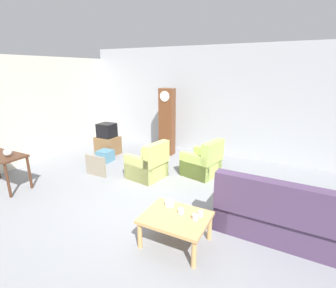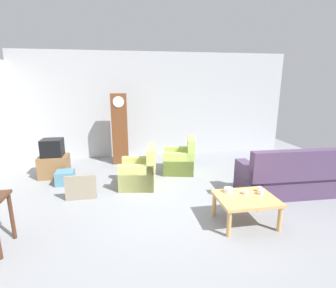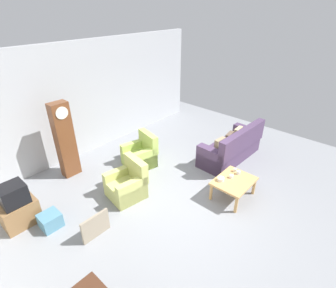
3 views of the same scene
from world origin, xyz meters
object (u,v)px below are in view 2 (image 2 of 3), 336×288
at_px(cup_white_porcelain, 246,192).
at_px(tv_stand_cabinet, 54,166).
at_px(bowl_white_stacked, 228,190).
at_px(armchair_olive_near, 140,173).
at_px(grandfather_clock, 120,129).
at_px(cup_blue_rimmed, 261,192).
at_px(storage_box_blue, 65,177).
at_px(couch_floral, 291,178).
at_px(framed_picture_leaning, 81,188).
at_px(armchair_olive_far, 180,161).
at_px(tv_crt, 52,148).
at_px(cup_cream_tall, 259,189).
at_px(coffee_table_wood, 246,201).

bearing_deg(cup_white_porcelain, tv_stand_cabinet, 143.79).
bearing_deg(bowl_white_stacked, armchair_olive_near, 130.72).
bearing_deg(grandfather_clock, bowl_white_stacked, -61.94).
bearing_deg(cup_blue_rimmed, bowl_white_stacked, 161.16).
bearing_deg(storage_box_blue, couch_floral, -16.22).
height_order(armchair_olive_near, framed_picture_leaning, armchair_olive_near).
height_order(cup_white_porcelain, cup_blue_rimmed, cup_blue_rimmed).
xyz_separation_m(grandfather_clock, tv_stand_cabinet, (-1.63, -0.86, -0.74)).
bearing_deg(storage_box_blue, cup_blue_rimmed, -31.68).
relative_size(armchair_olive_near, cup_blue_rimmed, 10.61).
relative_size(armchair_olive_far, tv_crt, 1.96).
distance_m(armchair_olive_far, cup_cream_tall, 2.60).
bearing_deg(coffee_table_wood, framed_picture_leaning, 154.12).
bearing_deg(armchair_olive_near, cup_cream_tall, -40.99).
xyz_separation_m(framed_picture_leaning, storage_box_blue, (-0.48, 0.90, -0.10)).
distance_m(coffee_table_wood, tv_crt, 4.66).
bearing_deg(storage_box_blue, framed_picture_leaning, -61.78).
relative_size(armchair_olive_far, cup_white_porcelain, 10.61).
bearing_deg(tv_crt, coffee_table_wood, -37.49).
bearing_deg(tv_stand_cabinet, armchair_olive_far, -3.78).
xyz_separation_m(grandfather_clock, cup_white_porcelain, (2.10, -3.58, -0.50)).
relative_size(framed_picture_leaning, cup_cream_tall, 7.58).
bearing_deg(coffee_table_wood, armchair_olive_far, 101.20).
height_order(armchair_olive_near, cup_cream_tall, armchair_olive_near).
height_order(tv_stand_cabinet, cup_cream_tall, cup_cream_tall).
xyz_separation_m(storage_box_blue, cup_white_porcelain, (3.37, -2.18, 0.35)).
xyz_separation_m(cup_blue_rimmed, cup_cream_tall, (0.04, 0.12, -0.00)).
height_order(couch_floral, armchair_olive_near, couch_floral).
distance_m(couch_floral, bowl_white_stacked, 1.81).
bearing_deg(framed_picture_leaning, cup_cream_tall, -20.93).
xyz_separation_m(cup_blue_rimmed, bowl_white_stacked, (-0.51, 0.17, -0.00)).
bearing_deg(coffee_table_wood, couch_floral, 31.37).
xyz_separation_m(couch_floral, bowl_white_stacked, (-1.68, -0.67, 0.15)).
distance_m(tv_crt, cup_white_porcelain, 4.62).
relative_size(armchair_olive_near, coffee_table_wood, 0.96).
xyz_separation_m(armchair_olive_near, tv_stand_cabinet, (-2.06, 0.96, -0.04)).
height_order(couch_floral, storage_box_blue, couch_floral).
relative_size(tv_crt, cup_cream_tall, 6.06).
bearing_deg(couch_floral, bowl_white_stacked, -158.34).
bearing_deg(cup_blue_rimmed, armchair_olive_far, 107.46).
bearing_deg(cup_blue_rimmed, tv_stand_cabinet, 145.07).
distance_m(storage_box_blue, bowl_white_stacked, 3.74).
relative_size(coffee_table_wood, cup_cream_tall, 12.12).
bearing_deg(couch_floral, cup_cream_tall, -147.51).
height_order(storage_box_blue, cup_blue_rimmed, cup_blue_rimmed).
relative_size(armchair_olive_near, grandfather_clock, 0.46).
relative_size(armchair_olive_far, cup_blue_rimmed, 10.84).
bearing_deg(grandfather_clock, cup_blue_rimmed, -57.10).
xyz_separation_m(coffee_table_wood, cup_blue_rimmed, (0.29, 0.05, 0.11)).
xyz_separation_m(framed_picture_leaning, bowl_white_stacked, (2.62, -1.15, 0.25)).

